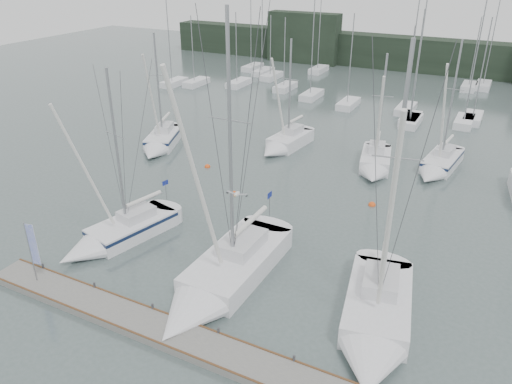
# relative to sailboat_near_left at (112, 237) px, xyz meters

# --- Properties ---
(ground) EXTENTS (160.00, 160.00, 0.00)m
(ground) POSITION_rel_sailboat_near_left_xyz_m (8.67, -0.37, -0.54)
(ground) COLOR #4C5D59
(ground) RESTS_ON ground
(dock) EXTENTS (24.00, 2.00, 0.40)m
(dock) POSITION_rel_sailboat_near_left_xyz_m (8.67, -5.37, -0.34)
(dock) COLOR #61615D
(dock) RESTS_ON ground
(far_treeline) EXTENTS (90.00, 4.00, 5.00)m
(far_treeline) POSITION_rel_sailboat_near_left_xyz_m (8.67, 61.63, 1.96)
(far_treeline) COLOR black
(far_treeline) RESTS_ON ground
(far_building_left) EXTENTS (12.00, 3.00, 8.00)m
(far_building_left) POSITION_rel_sailboat_near_left_xyz_m (-11.33, 59.63, 3.46)
(far_building_left) COLOR black
(far_building_left) RESTS_ON ground
(mast_forest) EXTENTS (55.55, 25.20, 14.31)m
(mast_forest) POSITION_rel_sailboat_near_left_xyz_m (6.09, 43.02, -0.06)
(mast_forest) COLOR silver
(mast_forest) RESTS_ON ground
(sailboat_near_left) EXTENTS (4.51, 8.70, 12.11)m
(sailboat_near_left) POSITION_rel_sailboat_near_left_xyz_m (0.00, 0.00, 0.00)
(sailboat_near_left) COLOR silver
(sailboat_near_left) RESTS_ON ground
(sailboat_near_center) EXTENTS (3.57, 11.73, 16.21)m
(sailboat_near_center) POSITION_rel_sailboat_near_left_xyz_m (8.68, -1.42, 0.06)
(sailboat_near_center) COLOR silver
(sailboat_near_center) RESTS_ON ground
(sailboat_near_right) EXTENTS (4.86, 10.05, 15.21)m
(sailboat_near_right) POSITION_rel_sailboat_near_left_xyz_m (17.41, -0.87, 0.06)
(sailboat_near_right) COLOR silver
(sailboat_near_right) RESTS_ON ground
(sailboat_mid_a) EXTENTS (5.05, 8.13, 11.39)m
(sailboat_mid_a) POSITION_rel_sailboat_near_left_xyz_m (-7.79, 15.35, 0.05)
(sailboat_mid_a) COLOR silver
(sailboat_mid_a) RESTS_ON ground
(sailboat_mid_b) EXTENTS (3.27, 7.36, 10.95)m
(sailboat_mid_b) POSITION_rel_sailboat_near_left_xyz_m (2.80, 20.45, 0.02)
(sailboat_mid_b) COLOR silver
(sailboat_mid_b) RESTS_ON ground
(sailboat_mid_c) EXTENTS (3.77, 7.17, 10.59)m
(sailboat_mid_c) POSITION_rel_sailboat_near_left_xyz_m (11.94, 19.29, 0.04)
(sailboat_mid_c) COLOR silver
(sailboat_mid_c) RESTS_ON ground
(sailboat_mid_d) EXTENTS (3.27, 7.82, 11.69)m
(sailboat_mid_d) POSITION_rel_sailboat_near_left_xyz_m (16.76, 21.73, 0.01)
(sailboat_mid_d) COLOR silver
(sailboat_mid_d) RESTS_ON ground
(buoy_a) EXTENTS (0.51, 0.51, 0.51)m
(buoy_a) POSITION_rel_sailboat_near_left_xyz_m (3.35, 9.99, -0.54)
(buoy_a) COLOR #EB4D14
(buoy_a) RESTS_ON ground
(buoy_b) EXTENTS (0.55, 0.55, 0.55)m
(buoy_b) POSITION_rel_sailboat_near_left_xyz_m (13.49, 13.06, -0.54)
(buoy_b) COLOR #EB4D14
(buoy_b) RESTS_ON ground
(buoy_c) EXTENTS (0.51, 0.51, 0.51)m
(buoy_c) POSITION_rel_sailboat_near_left_xyz_m (-1.37, 13.61, -0.54)
(buoy_c) COLOR #EB4D14
(buoy_c) RESTS_ON ground
(dock_banner) EXTENTS (0.57, 0.15, 3.76)m
(dock_banner) POSITION_rel_sailboat_near_left_xyz_m (-0.52, -5.40, 2.08)
(dock_banner) COLOR gray
(dock_banner) RESTS_ON dock
(seagull) EXTENTS (1.07, 0.49, 0.21)m
(seagull) POSITION_rel_sailboat_near_left_xyz_m (9.73, -0.72, 5.59)
(seagull) COLOR silver
(seagull) RESTS_ON ground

